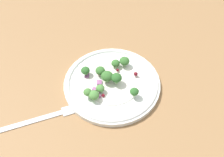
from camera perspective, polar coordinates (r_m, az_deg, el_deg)
name	(u,v)px	position (r cm, az deg, el deg)	size (l,w,h in cm)	color
ground_plane	(113,79)	(69.79, 0.30, -0.07)	(180.00, 180.00, 2.00)	olive
plate	(112,83)	(66.50, 0.00, -1.01)	(23.68, 23.68, 1.70)	white
dressing_pool	(112,82)	(66.16, 0.00, -0.77)	(13.74, 13.74, 0.20)	white
broccoli_floret_0	(116,63)	(68.47, 0.76, 3.20)	(2.17, 2.17, 2.20)	#ADD18E
broccoli_floret_1	(134,92)	(62.34, 4.73, -2.80)	(2.07, 2.07, 2.10)	#8EB77A
broccoli_floret_2	(100,88)	(63.30, -2.50, -2.09)	(2.00, 2.00, 2.03)	#8EB77A
broccoli_floret_3	(85,71)	(66.75, -5.63, 1.67)	(2.19, 2.19, 2.22)	#8EB77A
broccoli_floret_4	(100,71)	(66.52, -2.49, 1.63)	(2.39, 2.39, 2.42)	#9EC684
broccoli_floret_5	(107,76)	(64.75, -1.05, 0.46)	(2.90, 2.90, 2.94)	#8EB77A
broccoli_floret_6	(116,78)	(64.27, 0.95, 0.11)	(2.61, 2.61, 2.64)	#ADD18E
broccoli_floret_7	(94,95)	(62.11, -3.85, -3.54)	(2.48, 2.48, 2.51)	#ADD18E
broccoli_floret_8	(125,61)	(68.46, 2.65, 3.66)	(2.54, 2.54, 2.57)	#8EB77A
broccoli_floret_9	(88,92)	(62.41, -5.17, -2.90)	(1.96, 1.96, 1.98)	#9EC684
cranberry_0	(115,77)	(65.97, 0.59, 0.25)	(0.80, 0.80, 0.80)	maroon
cranberry_1	(136,74)	(66.87, 5.03, 0.97)	(1.00, 1.00, 1.00)	maroon
cranberry_2	(99,74)	(67.36, -2.74, 0.99)	(0.76, 0.76, 0.76)	#4C0A14
cranberry_3	(118,71)	(67.65, 1.27, 1.65)	(0.72, 0.72, 0.72)	maroon
cranberry_4	(103,95)	(63.22, -1.87, -3.60)	(0.83, 0.83, 0.83)	maroon
cranberry_5	(96,94)	(63.40, -3.37, -3.22)	(0.75, 0.75, 0.75)	maroon
onion_bit_0	(99,96)	(63.46, -2.80, -3.67)	(0.91, 1.08, 0.40)	#A35B93
onion_bit_1	(95,89)	(64.51, -3.69, -2.24)	(0.89, 0.96, 0.47)	#A35B93
onion_bit_2	(99,83)	(65.76, -2.68, -0.88)	(1.20, 1.29, 0.57)	#A35B93
onion_bit_3	(106,74)	(67.64, -1.33, 0.99)	(1.13, 1.39, 0.35)	#A35B93
onion_bit_4	(87,76)	(67.50, -5.33, 0.60)	(1.12, 1.38, 0.32)	#934C84
fork	(43,118)	(63.56, -14.40, -8.02)	(18.66, 2.57, 0.50)	silver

